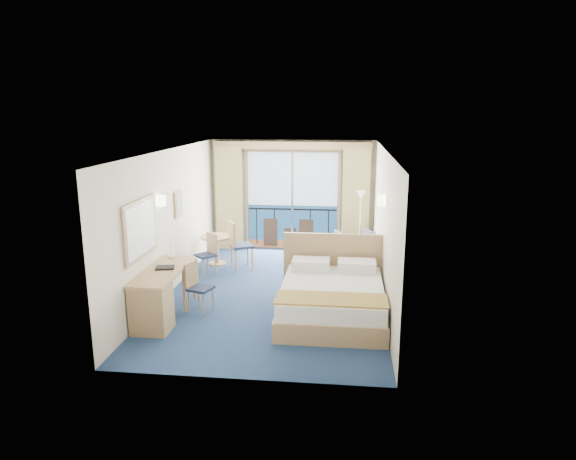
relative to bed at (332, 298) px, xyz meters
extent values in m
plane|color=navy|center=(-1.12, 1.03, -0.33)|extent=(6.50, 6.50, 0.00)
cube|color=white|center=(-1.12, 4.29, 1.02)|extent=(4.00, 0.02, 2.70)
cube|color=white|center=(-1.12, -2.23, 1.02)|extent=(4.00, 0.02, 2.70)
cube|color=white|center=(-3.13, 1.03, 1.02)|extent=(0.02, 6.50, 2.70)
cube|color=white|center=(0.89, 1.03, 1.02)|extent=(0.02, 6.50, 2.70)
cube|color=white|center=(-1.12, 1.03, 2.38)|extent=(4.00, 6.50, 0.02)
cube|color=navy|center=(-1.12, 4.25, 0.23)|extent=(2.20, 0.02, 1.08)
cube|color=#A5BAD9|center=(-1.12, 4.25, 1.43)|extent=(2.20, 0.02, 1.32)
cube|color=brown|center=(-1.12, 4.25, -0.23)|extent=(2.20, 0.02, 0.20)
cube|color=black|center=(-1.12, 4.25, 0.67)|extent=(2.20, 0.02, 0.04)
cube|color=tan|center=(-1.12, 4.24, 2.13)|extent=(2.36, 0.03, 0.12)
cube|color=tan|center=(-2.27, 4.24, 0.87)|extent=(0.06, 0.03, 2.40)
cube|color=tan|center=(0.03, 4.24, 0.87)|extent=(0.06, 0.03, 2.40)
cube|color=silver|center=(-1.12, 4.24, 0.87)|extent=(0.05, 0.02, 2.40)
cube|color=#372419|center=(-0.77, 4.24, 0.07)|extent=(0.35, 0.02, 0.70)
cube|color=#372419|center=(-1.67, 4.24, 0.07)|extent=(0.35, 0.02, 0.70)
cube|color=#372419|center=(-1.17, 4.24, -0.03)|extent=(0.30, 0.02, 0.45)
cube|color=black|center=(-2.02, 4.25, 0.22)|extent=(0.02, 0.01, 0.90)
cube|color=black|center=(-1.57, 4.25, 0.22)|extent=(0.03, 0.01, 0.90)
cube|color=black|center=(-1.12, 4.25, 0.22)|extent=(0.03, 0.01, 0.90)
cube|color=black|center=(-0.67, 4.25, 0.22)|extent=(0.03, 0.01, 0.90)
cube|color=black|center=(-0.22, 4.25, 0.22)|extent=(0.02, 0.01, 0.90)
cube|color=tan|center=(-2.67, 4.10, 0.94)|extent=(0.65, 0.22, 2.55)
cube|color=tan|center=(0.43, 4.10, 0.94)|extent=(0.65, 0.22, 2.55)
cube|color=tan|center=(-1.12, 4.13, 2.25)|extent=(3.80, 0.25, 0.18)
cube|color=tan|center=(-3.09, -0.47, 1.22)|extent=(0.04, 1.25, 0.95)
cube|color=silver|center=(-3.07, -0.47, 1.22)|extent=(0.01, 1.12, 0.82)
cube|color=tan|center=(-3.09, 1.48, 1.27)|extent=(0.03, 0.42, 0.52)
cube|color=gray|center=(-3.07, 1.48, 1.27)|extent=(0.01, 0.34, 0.44)
cylinder|color=#FFECB2|center=(-3.06, 0.43, 1.52)|extent=(0.18, 0.18, 0.18)
cylinder|color=#FFECB2|center=(0.82, 0.88, 1.52)|extent=(0.18, 0.18, 0.18)
cube|color=tan|center=(0.00, -0.09, -0.17)|extent=(1.73, 2.16, 0.32)
cube|color=white|center=(0.00, -0.09, 0.13)|extent=(1.66, 2.10, 0.27)
cube|color=tan|center=(0.00, -0.80, 0.28)|extent=(1.71, 0.59, 0.03)
cube|color=white|center=(-0.41, 0.68, 0.36)|extent=(0.67, 0.43, 0.19)
cube|color=white|center=(0.41, 0.68, 0.36)|extent=(0.67, 0.43, 0.19)
cube|color=tan|center=(0.00, 1.04, 0.26)|extent=(1.89, 0.06, 1.19)
cube|color=#A48656|center=(0.67, 1.53, -0.08)|extent=(0.38, 0.37, 0.50)
cube|color=white|center=(0.69, 1.54, 0.21)|extent=(0.22, 0.20, 0.08)
imported|color=#454954|center=(0.45, 3.24, 0.03)|extent=(1.04, 1.05, 0.73)
cylinder|color=silver|center=(0.53, 3.41, -0.32)|extent=(0.22, 0.22, 0.03)
cylinder|color=silver|center=(0.53, 3.41, 0.43)|extent=(0.02, 0.02, 1.52)
cone|color=beige|center=(0.53, 3.41, 1.19)|extent=(0.20, 0.20, 0.18)
cube|color=tan|center=(-2.81, -0.31, 0.47)|extent=(0.60, 1.75, 0.04)
cube|color=#A48656|center=(-2.81, -0.91, 0.06)|extent=(0.57, 0.52, 0.78)
cylinder|color=tan|center=(-3.07, -0.09, 0.06)|extent=(0.05, 0.05, 0.78)
cylinder|color=tan|center=(-2.54, -0.09, 0.06)|extent=(0.05, 0.05, 0.78)
cylinder|color=tan|center=(-3.07, 0.51, 0.06)|extent=(0.05, 0.05, 0.78)
cylinder|color=tan|center=(-2.54, 0.51, 0.06)|extent=(0.05, 0.05, 0.78)
cube|color=#1F2948|center=(-2.26, -0.03, 0.08)|extent=(0.47, 0.47, 0.04)
cube|color=tan|center=(-2.43, 0.02, 0.32)|extent=(0.15, 0.37, 0.44)
cylinder|color=tan|center=(-2.17, -0.22, -0.13)|extent=(0.03, 0.03, 0.40)
cylinder|color=tan|center=(-2.07, 0.06, -0.13)|extent=(0.03, 0.03, 0.40)
cylinder|color=tan|center=(-2.45, -0.13, -0.13)|extent=(0.03, 0.03, 0.40)
cylinder|color=tan|center=(-2.36, 0.16, -0.13)|extent=(0.03, 0.03, 0.40)
cube|color=black|center=(-2.80, -0.22, 0.50)|extent=(0.35, 0.29, 0.03)
cylinder|color=silver|center=(-2.91, 0.39, 0.51)|extent=(0.11, 0.11, 0.02)
cylinder|color=silver|center=(-2.91, 0.39, 0.69)|extent=(0.01, 0.01, 0.37)
cone|color=beige|center=(-2.91, 0.39, 0.87)|extent=(0.10, 0.10, 0.09)
cylinder|color=tan|center=(-2.67, 2.72, 0.30)|extent=(0.72, 0.72, 0.04)
cylinder|color=tan|center=(-2.67, 2.72, -0.02)|extent=(0.07, 0.07, 0.63)
cylinder|color=tan|center=(-2.67, 2.72, -0.32)|extent=(0.40, 0.40, 0.03)
cube|color=#1F2948|center=(-2.05, 2.50, 0.17)|extent=(0.61, 0.61, 0.05)
cube|color=tan|center=(-2.24, 2.40, 0.46)|extent=(0.24, 0.42, 0.54)
cylinder|color=tan|center=(-1.80, 2.41, -0.09)|extent=(0.04, 0.04, 0.49)
cylinder|color=tan|center=(-1.97, 2.74, -0.09)|extent=(0.04, 0.04, 0.49)
cylinder|color=tan|center=(-2.13, 2.25, -0.09)|extent=(0.04, 0.04, 0.49)
cylinder|color=tan|center=(-2.29, 2.58, -0.09)|extent=(0.04, 0.04, 0.49)
cube|color=#1F2948|center=(-2.73, 1.98, 0.08)|extent=(0.52, 0.52, 0.04)
cube|color=tan|center=(-2.61, 2.11, 0.31)|extent=(0.30, 0.27, 0.44)
cylinder|color=tan|center=(-2.94, 1.97, -0.13)|extent=(0.03, 0.03, 0.40)
cylinder|color=tan|center=(-2.72, 1.77, -0.13)|extent=(0.03, 0.03, 0.40)
cylinder|color=tan|center=(-2.74, 2.19, -0.13)|extent=(0.03, 0.03, 0.40)
cylinder|color=tan|center=(-2.52, 1.99, -0.13)|extent=(0.03, 0.03, 0.40)
camera|label=1|loc=(0.16, -8.17, 3.11)|focal=32.00mm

